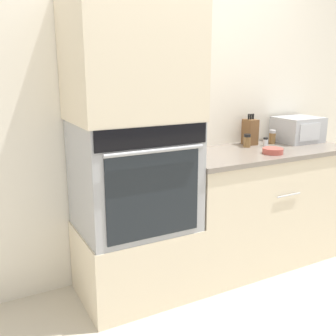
{
  "coord_description": "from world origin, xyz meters",
  "views": [
    {
      "loc": [
        -1.36,
        -2.0,
        1.55
      ],
      "look_at": [
        -0.18,
        0.21,
        0.91
      ],
      "focal_mm": 42.0,
      "sensor_mm": 36.0,
      "label": 1
    }
  ],
  "objects_px": {
    "condiment_jar_near": "(247,141)",
    "bowl": "(273,151)",
    "condiment_jar_far": "(265,142)",
    "microwave": "(298,129)",
    "knife_block": "(250,132)",
    "wall_oven": "(134,175)",
    "condiment_jar_mid": "(272,137)"
  },
  "relations": [
    {
      "from": "bowl",
      "to": "condiment_jar_far",
      "type": "distance_m",
      "value": 0.3
    },
    {
      "from": "microwave",
      "to": "condiment_jar_near",
      "type": "relative_size",
      "value": 3.45
    },
    {
      "from": "condiment_jar_near",
      "to": "bowl",
      "type": "bearing_deg",
      "value": -88.23
    },
    {
      "from": "condiment_jar_far",
      "to": "condiment_jar_near",
      "type": "bearing_deg",
      "value": 169.33
    },
    {
      "from": "knife_block",
      "to": "condiment_jar_mid",
      "type": "bearing_deg",
      "value": -18.04
    },
    {
      "from": "bowl",
      "to": "condiment_jar_mid",
      "type": "distance_m",
      "value": 0.41
    },
    {
      "from": "wall_oven",
      "to": "microwave",
      "type": "xyz_separation_m",
      "value": [
        1.58,
        0.12,
        0.17
      ]
    },
    {
      "from": "microwave",
      "to": "wall_oven",
      "type": "bearing_deg",
      "value": -175.54
    },
    {
      "from": "condiment_jar_near",
      "to": "condiment_jar_far",
      "type": "xyz_separation_m",
      "value": [
        0.17,
        -0.03,
        -0.02
      ]
    },
    {
      "from": "condiment_jar_near",
      "to": "condiment_jar_mid",
      "type": "height_order",
      "value": "condiment_jar_mid"
    },
    {
      "from": "wall_oven",
      "to": "condiment_jar_mid",
      "type": "height_order",
      "value": "wall_oven"
    },
    {
      "from": "wall_oven",
      "to": "condiment_jar_mid",
      "type": "bearing_deg",
      "value": 6.29
    },
    {
      "from": "condiment_jar_mid",
      "to": "condiment_jar_far",
      "type": "distance_m",
      "value": 0.12
    },
    {
      "from": "knife_block",
      "to": "condiment_jar_mid",
      "type": "distance_m",
      "value": 0.2
    },
    {
      "from": "microwave",
      "to": "knife_block",
      "type": "height_order",
      "value": "knife_block"
    },
    {
      "from": "microwave",
      "to": "knife_block",
      "type": "relative_size",
      "value": 1.44
    },
    {
      "from": "microwave",
      "to": "condiment_jar_near",
      "type": "bearing_deg",
      "value": 179.25
    },
    {
      "from": "wall_oven",
      "to": "knife_block",
      "type": "bearing_deg",
      "value": 10.37
    },
    {
      "from": "wall_oven",
      "to": "bowl",
      "type": "xyz_separation_m",
      "value": [
        1.05,
        -0.16,
        0.09
      ]
    },
    {
      "from": "bowl",
      "to": "condiment_jar_far",
      "type": "bearing_deg",
      "value": 58.6
    },
    {
      "from": "wall_oven",
      "to": "condiment_jar_mid",
      "type": "xyz_separation_m",
      "value": [
        1.32,
        0.15,
        0.12
      ]
    },
    {
      "from": "bowl",
      "to": "condiment_jar_far",
      "type": "relative_size",
      "value": 2.2
    },
    {
      "from": "microwave",
      "to": "bowl",
      "type": "relative_size",
      "value": 2.4
    },
    {
      "from": "wall_oven",
      "to": "microwave",
      "type": "distance_m",
      "value": 1.59
    },
    {
      "from": "bowl",
      "to": "condiment_jar_near",
      "type": "relative_size",
      "value": 1.44
    },
    {
      "from": "wall_oven",
      "to": "knife_block",
      "type": "height_order",
      "value": "wall_oven"
    },
    {
      "from": "wall_oven",
      "to": "condiment_jar_far",
      "type": "relative_size",
      "value": 10.74
    },
    {
      "from": "bowl",
      "to": "wall_oven",
      "type": "bearing_deg",
      "value": 171.47
    },
    {
      "from": "wall_oven",
      "to": "bowl",
      "type": "distance_m",
      "value": 1.06
    },
    {
      "from": "microwave",
      "to": "knife_block",
      "type": "xyz_separation_m",
      "value": [
        -0.45,
        0.08,
        0.0
      ]
    },
    {
      "from": "bowl",
      "to": "condiment_jar_near",
      "type": "height_order",
      "value": "condiment_jar_near"
    },
    {
      "from": "knife_block",
      "to": "bowl",
      "type": "height_order",
      "value": "knife_block"
    }
  ]
}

